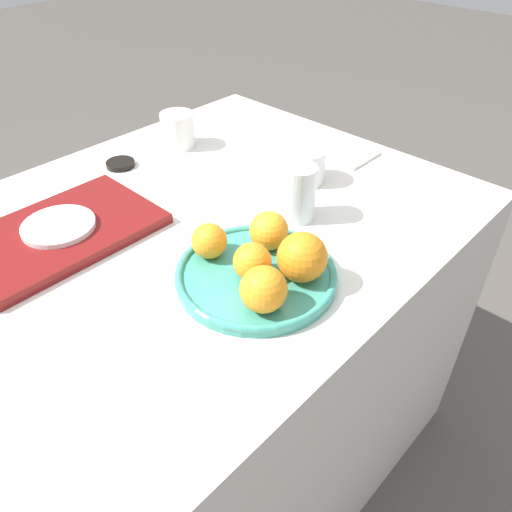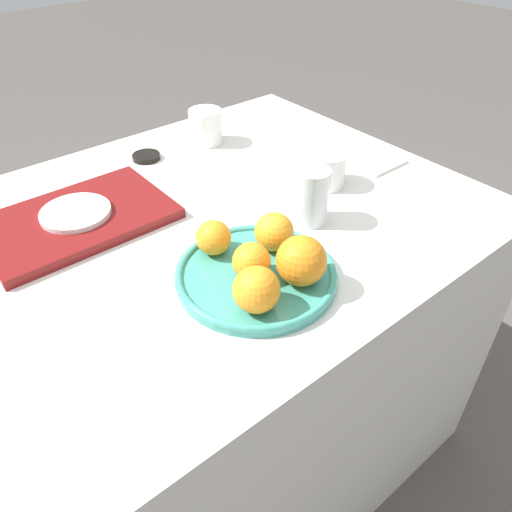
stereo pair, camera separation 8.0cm
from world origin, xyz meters
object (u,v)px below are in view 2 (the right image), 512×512
(cup_0, at_px, (206,127))
(cup_1, at_px, (325,169))
(soy_dish, at_px, (146,157))
(fruit_platter, at_px, (256,274))
(orange_3, at_px, (274,232))
(water_glass, at_px, (311,196))
(side_plate, at_px, (75,213))
(orange_4, at_px, (256,290))
(serving_tray, at_px, (77,219))
(orange_2, at_px, (212,238))
(orange_1, at_px, (301,261))
(napkin, at_px, (370,158))
(orange_0, at_px, (251,261))

(cup_0, xyz_separation_m, cup_1, (0.08, -0.33, -0.00))
(soy_dish, bearing_deg, fruit_platter, -98.80)
(orange_3, relative_size, cup_0, 0.82)
(fruit_platter, relative_size, water_glass, 2.46)
(side_plate, bearing_deg, orange_4, -75.28)
(water_glass, distance_m, serving_tray, 0.45)
(orange_2, height_order, cup_0, cup_0)
(fruit_platter, distance_m, orange_2, 0.10)
(soy_dish, bearing_deg, orange_3, -91.26)
(fruit_platter, relative_size, cup_1, 3.08)
(orange_1, relative_size, cup_1, 0.93)
(cup_0, relative_size, napkin, 0.63)
(serving_tray, bearing_deg, orange_1, -63.61)
(water_glass, relative_size, soy_dish, 1.68)
(orange_1, bearing_deg, fruit_platter, 124.84)
(fruit_platter, relative_size, orange_1, 3.30)
(orange_4, height_order, serving_tray, orange_4)
(orange_3, bearing_deg, cup_1, 25.75)
(fruit_platter, xyz_separation_m, water_glass, (0.19, 0.07, 0.04))
(water_glass, bearing_deg, side_plate, 142.02)
(orange_0, bearing_deg, fruit_platter, 12.92)
(orange_0, xyz_separation_m, orange_2, (-0.01, 0.09, -0.00))
(orange_1, relative_size, serving_tray, 0.24)
(orange_0, xyz_separation_m, cup_1, (0.33, 0.16, -0.01))
(orange_0, distance_m, orange_2, 0.09)
(orange_4, bearing_deg, cup_0, 62.10)
(orange_4, relative_size, cup_1, 0.83)
(orange_4, distance_m, napkin, 0.58)
(orange_1, distance_m, orange_4, 0.09)
(orange_2, height_order, napkin, orange_2)
(fruit_platter, xyz_separation_m, orange_0, (-0.01, -0.00, 0.04))
(cup_1, bearing_deg, cup_0, 103.00)
(orange_2, xyz_separation_m, orange_4, (-0.03, -0.15, 0.01))
(water_glass, bearing_deg, orange_1, -138.71)
(serving_tray, bearing_deg, side_plate, 0.00)
(orange_0, height_order, cup_0, cup_0)
(orange_3, xyz_separation_m, napkin, (0.42, 0.13, -0.05))
(orange_1, relative_size, orange_3, 1.19)
(orange_4, distance_m, serving_tray, 0.43)
(orange_3, height_order, side_plate, orange_3)
(cup_0, bearing_deg, serving_tray, -160.75)
(fruit_platter, distance_m, serving_tray, 0.38)
(orange_1, height_order, orange_4, orange_1)
(water_glass, relative_size, cup_0, 1.32)
(serving_tray, bearing_deg, cup_1, -22.14)
(orange_2, distance_m, soy_dish, 0.43)
(side_plate, xyz_separation_m, soy_dish, (0.24, 0.16, -0.02))
(cup_1, height_order, napkin, cup_1)
(orange_2, relative_size, soy_dish, 0.94)
(orange_1, relative_size, soy_dish, 1.25)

